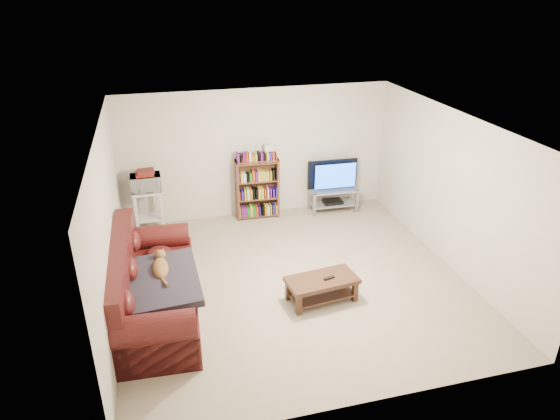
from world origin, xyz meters
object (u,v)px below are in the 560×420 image
object	(u,v)px
coffee_table	(322,285)
tv_stand	(333,196)
sofa	(148,292)
bookshelf	(257,188)

from	to	relation	value
coffee_table	tv_stand	size ratio (longest dim) A/B	1.13
sofa	tv_stand	distance (m)	4.34
sofa	bookshelf	distance (m)	3.34
tv_stand	bookshelf	size ratio (longest dim) A/B	0.80
coffee_table	sofa	bearing A→B (deg)	166.21
sofa	tv_stand	size ratio (longest dim) A/B	2.74
tv_stand	coffee_table	bearing A→B (deg)	-111.35
sofa	coffee_table	world-z (taller)	sofa
coffee_table	bookshelf	world-z (taller)	bookshelf
coffee_table	tv_stand	xyz separation A→B (m)	(1.19, 2.80, 0.06)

